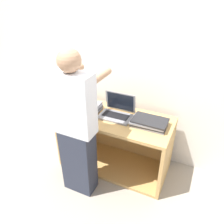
% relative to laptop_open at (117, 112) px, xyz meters
% --- Properties ---
extents(ground_plane, '(12.00, 12.00, 0.00)m').
position_rel_laptop_open_xyz_m(ground_plane, '(0.00, -0.35, -0.78)').
color(ground_plane, '#9E9384').
extents(wall_back, '(8.00, 0.05, 2.40)m').
position_rel_laptop_open_xyz_m(wall_back, '(0.00, 0.37, 0.42)').
color(wall_back, silver).
rests_on(wall_back, ground_plane).
extents(cart, '(1.32, 0.62, 0.72)m').
position_rel_laptop_open_xyz_m(cart, '(0.00, 0.03, -0.41)').
color(cart, tan).
rests_on(cart, ground_plane).
extents(laptop_open, '(0.37, 0.28, 0.26)m').
position_rel_laptop_open_xyz_m(laptop_open, '(0.00, 0.00, 0.00)').
color(laptop_open, gray).
rests_on(laptop_open, cart).
extents(laptop_stack_left, '(0.39, 0.26, 0.10)m').
position_rel_laptop_open_xyz_m(laptop_stack_left, '(-0.41, -0.05, -0.01)').
color(laptop_stack_left, gray).
rests_on(laptop_stack_left, cart).
extents(laptop_stack_right, '(0.39, 0.26, 0.08)m').
position_rel_laptop_open_xyz_m(laptop_stack_right, '(0.40, -0.05, -0.01)').
color(laptop_stack_right, gray).
rests_on(laptop_stack_right, cart).
extents(person, '(0.40, 0.53, 1.60)m').
position_rel_laptop_open_xyz_m(person, '(-0.21, -0.53, 0.03)').
color(person, '#2D3342').
rests_on(person, ground_plane).
extents(inventory_tag, '(0.06, 0.02, 0.01)m').
position_rel_laptop_open_xyz_m(inventory_tag, '(-0.40, -0.11, 0.05)').
color(inventory_tag, red).
rests_on(inventory_tag, laptop_stack_left).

